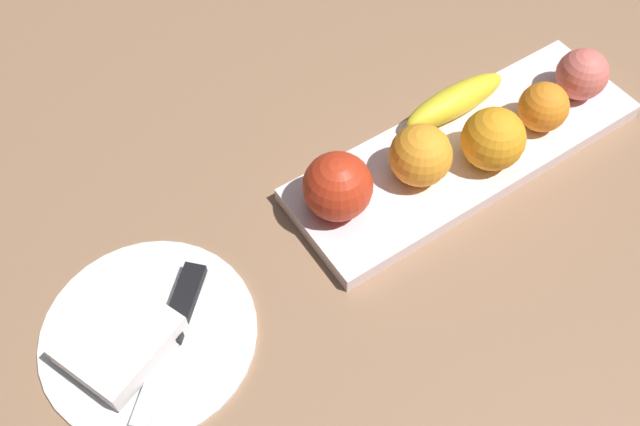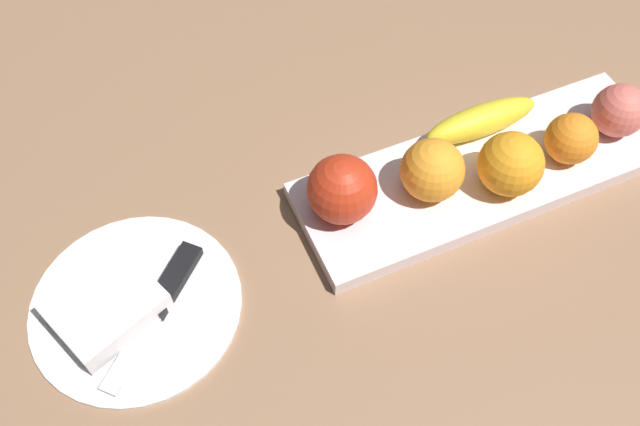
{
  "view_description": "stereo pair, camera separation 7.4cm",
  "coord_description": "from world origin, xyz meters",
  "px_view_note": "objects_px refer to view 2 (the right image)",
  "views": [
    {
      "loc": [
        0.47,
        0.35,
        0.67
      ],
      "look_at": [
        0.24,
        0.01,
        0.05
      ],
      "focal_mm": 38.26,
      "sensor_mm": 36.0,
      "label": 1
    },
    {
      "loc": [
        0.41,
        0.39,
        0.67
      ],
      "look_at": [
        0.24,
        0.01,
        0.05
      ],
      "focal_mm": 38.26,
      "sensor_mm": 36.0,
      "label": 2
    }
  ],
  "objects_px": {
    "folded_napkin": "(105,306)",
    "orange_center": "(432,170)",
    "orange_near_apple": "(511,164)",
    "peach": "(619,110)",
    "orange_near_banana": "(571,139)",
    "dinner_plate": "(136,304)",
    "fruit_tray": "(483,173)",
    "banana": "(480,121)",
    "apple": "(342,189)",
    "knife": "(166,291)"
  },
  "relations": [
    {
      "from": "apple",
      "to": "orange_center",
      "type": "relative_size",
      "value": 1.08
    },
    {
      "from": "apple",
      "to": "dinner_plate",
      "type": "xyz_separation_m",
      "value": [
        0.25,
        0.01,
        -0.06
      ]
    },
    {
      "from": "peach",
      "to": "folded_napkin",
      "type": "distance_m",
      "value": 0.64
    },
    {
      "from": "fruit_tray",
      "to": "folded_napkin",
      "type": "bearing_deg",
      "value": -0.0
    },
    {
      "from": "banana",
      "to": "fruit_tray",
      "type": "bearing_deg",
      "value": 69.76
    },
    {
      "from": "peach",
      "to": "dinner_plate",
      "type": "bearing_deg",
      "value": -0.91
    },
    {
      "from": "apple",
      "to": "banana",
      "type": "xyz_separation_m",
      "value": [
        -0.2,
        -0.04,
        -0.02
      ]
    },
    {
      "from": "fruit_tray",
      "to": "knife",
      "type": "xyz_separation_m",
      "value": [
        0.4,
        0.0,
        0.0
      ]
    },
    {
      "from": "apple",
      "to": "peach",
      "type": "height_order",
      "value": "apple"
    },
    {
      "from": "orange_center",
      "to": "folded_napkin",
      "type": "relative_size",
      "value": 0.69
    },
    {
      "from": "orange_near_banana",
      "to": "dinner_plate",
      "type": "bearing_deg",
      "value": -2.41
    },
    {
      "from": "orange_near_banana",
      "to": "dinner_plate",
      "type": "height_order",
      "value": "orange_near_banana"
    },
    {
      "from": "apple",
      "to": "orange_near_apple",
      "type": "relative_size",
      "value": 1.05
    },
    {
      "from": "orange_center",
      "to": "dinner_plate",
      "type": "distance_m",
      "value": 0.36
    },
    {
      "from": "apple",
      "to": "dinner_plate",
      "type": "relative_size",
      "value": 0.35
    },
    {
      "from": "folded_napkin",
      "to": "apple",
      "type": "bearing_deg",
      "value": -177.3
    },
    {
      "from": "peach",
      "to": "knife",
      "type": "relative_size",
      "value": 0.45
    },
    {
      "from": "orange_center",
      "to": "peach",
      "type": "bearing_deg",
      "value": 178.19
    },
    {
      "from": "dinner_plate",
      "to": "orange_center",
      "type": "bearing_deg",
      "value": 179.74
    },
    {
      "from": "orange_center",
      "to": "folded_napkin",
      "type": "distance_m",
      "value": 0.39
    },
    {
      "from": "banana",
      "to": "knife",
      "type": "height_order",
      "value": "banana"
    },
    {
      "from": "orange_near_apple",
      "to": "knife",
      "type": "distance_m",
      "value": 0.41
    },
    {
      "from": "banana",
      "to": "orange_near_apple",
      "type": "height_order",
      "value": "orange_near_apple"
    },
    {
      "from": "orange_near_apple",
      "to": "peach",
      "type": "bearing_deg",
      "value": -173.09
    },
    {
      "from": "fruit_tray",
      "to": "orange_near_banana",
      "type": "height_order",
      "value": "orange_near_banana"
    },
    {
      "from": "orange_center",
      "to": "folded_napkin",
      "type": "xyz_separation_m",
      "value": [
        0.38,
        -0.0,
        -0.03
      ]
    },
    {
      "from": "banana",
      "to": "dinner_plate",
      "type": "bearing_deg",
      "value": 6.71
    },
    {
      "from": "fruit_tray",
      "to": "orange_near_apple",
      "type": "xyz_separation_m",
      "value": [
        -0.01,
        0.03,
        0.05
      ]
    },
    {
      "from": "banana",
      "to": "orange_near_apple",
      "type": "relative_size",
      "value": 2.01
    },
    {
      "from": "orange_center",
      "to": "fruit_tray",
      "type": "bearing_deg",
      "value": -178.83
    },
    {
      "from": "orange_near_banana",
      "to": "orange_center",
      "type": "relative_size",
      "value": 0.84
    },
    {
      "from": "orange_near_apple",
      "to": "folded_napkin",
      "type": "bearing_deg",
      "value": -3.69
    },
    {
      "from": "folded_napkin",
      "to": "orange_center",
      "type": "bearing_deg",
      "value": 179.76
    },
    {
      "from": "peach",
      "to": "knife",
      "type": "distance_m",
      "value": 0.58
    },
    {
      "from": "fruit_tray",
      "to": "knife",
      "type": "height_order",
      "value": "same"
    },
    {
      "from": "folded_napkin",
      "to": "dinner_plate",
      "type": "bearing_deg",
      "value": -180.0
    },
    {
      "from": "fruit_tray",
      "to": "peach",
      "type": "bearing_deg",
      "value": 176.85
    },
    {
      "from": "fruit_tray",
      "to": "apple",
      "type": "distance_m",
      "value": 0.19
    },
    {
      "from": "orange_near_apple",
      "to": "dinner_plate",
      "type": "relative_size",
      "value": 0.33
    },
    {
      "from": "orange_near_apple",
      "to": "dinner_plate",
      "type": "height_order",
      "value": "orange_near_apple"
    },
    {
      "from": "folded_napkin",
      "to": "peach",
      "type": "bearing_deg",
      "value": 179.13
    },
    {
      "from": "apple",
      "to": "orange_near_banana",
      "type": "bearing_deg",
      "value": 172.83
    },
    {
      "from": "orange_near_banana",
      "to": "dinner_plate",
      "type": "xyz_separation_m",
      "value": [
        0.53,
        -0.02,
        -0.05
      ]
    },
    {
      "from": "orange_near_apple",
      "to": "orange_center",
      "type": "xyz_separation_m",
      "value": [
        0.09,
        -0.03,
        -0.0
      ]
    },
    {
      "from": "peach",
      "to": "folded_napkin",
      "type": "relative_size",
      "value": 0.62
    },
    {
      "from": "apple",
      "to": "orange_center",
      "type": "distance_m",
      "value": 0.11
    },
    {
      "from": "dinner_plate",
      "to": "knife",
      "type": "bearing_deg",
      "value": 173.73
    },
    {
      "from": "banana",
      "to": "dinner_plate",
      "type": "distance_m",
      "value": 0.46
    },
    {
      "from": "banana",
      "to": "dinner_plate",
      "type": "xyz_separation_m",
      "value": [
        0.45,
        0.05,
        -0.04
      ]
    },
    {
      "from": "fruit_tray",
      "to": "dinner_plate",
      "type": "height_order",
      "value": "fruit_tray"
    }
  ]
}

